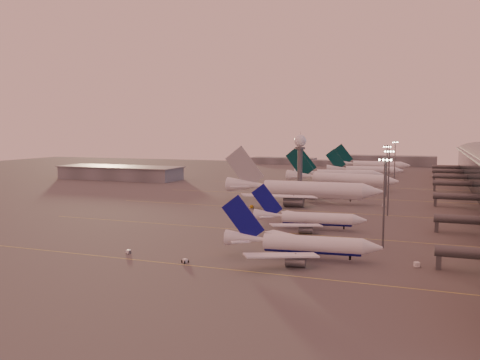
% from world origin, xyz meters
% --- Properties ---
extents(ground, '(700.00, 700.00, 0.00)m').
position_xyz_m(ground, '(0.00, 0.00, 0.00)').
color(ground, '#504D4D').
rests_on(ground, ground).
extents(taxiway_markings, '(180.00, 185.25, 0.02)m').
position_xyz_m(taxiway_markings, '(30.00, 56.00, 0.01)').
color(taxiway_markings, '#E6D751').
rests_on(taxiway_markings, ground).
extents(hangar, '(82.00, 27.00, 8.50)m').
position_xyz_m(hangar, '(-120.00, 140.00, 4.32)').
color(hangar, slate).
rests_on(hangar, ground).
extents(radar_tower, '(6.40, 6.40, 31.10)m').
position_xyz_m(radar_tower, '(5.00, 120.00, 20.95)').
color(radar_tower, '#525459').
rests_on(radar_tower, ground).
extents(mast_a, '(3.60, 0.56, 25.00)m').
position_xyz_m(mast_a, '(58.00, 0.00, 13.74)').
color(mast_a, '#525459').
rests_on(mast_a, ground).
extents(mast_b, '(3.60, 0.56, 25.00)m').
position_xyz_m(mast_b, '(55.00, 55.00, 13.74)').
color(mast_b, '#525459').
rests_on(mast_b, ground).
extents(mast_c, '(3.60, 0.56, 25.00)m').
position_xyz_m(mast_c, '(50.00, 110.00, 13.74)').
color(mast_c, '#525459').
rests_on(mast_c, ground).
extents(mast_d, '(3.60, 0.56, 25.00)m').
position_xyz_m(mast_d, '(48.00, 200.00, 13.74)').
color(mast_d, '#525459').
rests_on(mast_d, ground).
extents(distant_horizon, '(165.00, 37.50, 9.00)m').
position_xyz_m(distant_horizon, '(2.62, 325.14, 3.89)').
color(distant_horizon, slate).
rests_on(distant_horizon, ground).
extents(narrowbody_near, '(40.24, 31.98, 15.73)m').
position_xyz_m(narrowbody_near, '(39.94, -19.84, 3.19)').
color(narrowbody_near, white).
rests_on(narrowbody_near, ground).
extents(narrowbody_mid, '(37.31, 29.62, 14.60)m').
position_xyz_m(narrowbody_mid, '(33.25, 18.26, 2.96)').
color(narrowbody_mid, white).
rests_on(narrowbody_mid, ground).
extents(widebody_white, '(71.03, 56.86, 24.97)m').
position_xyz_m(widebody_white, '(16.82, 77.08, 4.33)').
color(widebody_white, white).
rests_on(widebody_white, ground).
extents(greentail_a, '(62.89, 50.50, 22.89)m').
position_xyz_m(greentail_a, '(24.23, 134.33, 4.04)').
color(greentail_a, white).
rests_on(greentail_a, ground).
extents(greentail_b, '(55.01, 44.07, 20.11)m').
position_xyz_m(greentail_b, '(16.86, 171.75, 3.55)').
color(greentail_b, white).
rests_on(greentail_b, ground).
extents(greentail_c, '(52.34, 42.11, 19.01)m').
position_xyz_m(greentail_c, '(27.46, 214.44, 3.36)').
color(greentail_c, white).
rests_on(greentail_c, ground).
extents(greentail_d, '(58.40, 47.19, 21.22)m').
position_xyz_m(greentail_d, '(27.14, 261.44, 3.75)').
color(greentail_d, white).
rests_on(greentail_d, ground).
extents(gsv_truck_a, '(5.17, 2.15, 2.05)m').
position_xyz_m(gsv_truck_a, '(-3.15, -30.33, 1.04)').
color(gsv_truck_a, white).
rests_on(gsv_truck_a, ground).
extents(gsv_tug_near, '(3.04, 3.61, 0.89)m').
position_xyz_m(gsv_tug_near, '(14.47, -33.32, 0.46)').
color(gsv_tug_near, white).
rests_on(gsv_tug_near, ground).
extents(gsv_catering_a, '(6.26, 4.83, 4.70)m').
position_xyz_m(gsv_catering_a, '(67.49, -17.58, 2.35)').
color(gsv_catering_a, white).
rests_on(gsv_catering_a, ground).
extents(gsv_tug_mid, '(3.63, 3.95, 0.97)m').
position_xyz_m(gsv_tug_mid, '(9.66, 18.58, 0.50)').
color(gsv_tug_mid, gold).
rests_on(gsv_tug_mid, ground).
extents(gsv_truck_b, '(5.29, 2.95, 2.02)m').
position_xyz_m(gsv_truck_b, '(40.96, 40.55, 1.03)').
color(gsv_truck_b, white).
rests_on(gsv_truck_b, ground).
extents(gsv_truck_c, '(4.95, 6.18, 2.40)m').
position_xyz_m(gsv_truck_c, '(1.28, 54.50, 1.23)').
color(gsv_truck_c, gold).
rests_on(gsv_truck_c, ground).
extents(gsv_catering_b, '(5.32, 3.71, 4.00)m').
position_xyz_m(gsv_catering_b, '(51.97, 76.48, 2.00)').
color(gsv_catering_b, white).
rests_on(gsv_catering_b, ground).
extents(gsv_tug_far, '(3.44, 3.30, 0.85)m').
position_xyz_m(gsv_tug_far, '(6.24, 94.25, 0.44)').
color(gsv_tug_far, white).
rests_on(gsv_tug_far, ground).
extents(gsv_truck_d, '(2.86, 5.73, 2.21)m').
position_xyz_m(gsv_truck_d, '(-27.85, 120.29, 1.13)').
color(gsv_truck_d, white).
rests_on(gsv_truck_d, ground).
extents(gsv_tug_hangar, '(4.07, 3.47, 1.00)m').
position_xyz_m(gsv_tug_hangar, '(45.15, 159.80, 0.51)').
color(gsv_tug_hangar, white).
rests_on(gsv_tug_hangar, ground).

